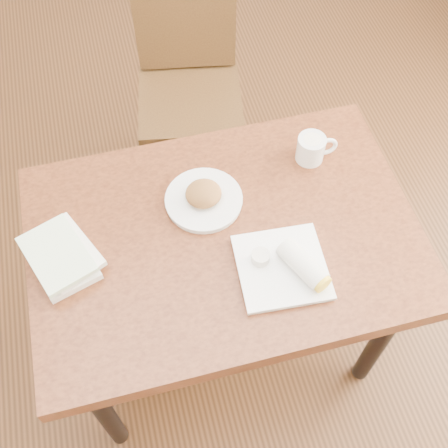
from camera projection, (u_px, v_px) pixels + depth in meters
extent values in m
cube|color=#472814|center=(224.00, 332.00, 2.27)|extent=(4.00, 5.00, 0.01)
cube|color=brown|center=(224.00, 239.00, 1.66)|extent=(1.14, 0.78, 0.06)
cylinder|color=black|center=(103.00, 410.00, 1.76)|extent=(0.06, 0.06, 0.69)
cylinder|color=black|center=(381.00, 339.00, 1.88)|extent=(0.06, 0.06, 0.69)
cylinder|color=black|center=(81.00, 254.00, 2.06)|extent=(0.06, 0.06, 0.69)
cylinder|color=black|center=(321.00, 201.00, 2.19)|extent=(0.06, 0.06, 0.69)
cylinder|color=#442E13|center=(230.00, 110.00, 2.62)|extent=(0.04, 0.04, 0.45)
cylinder|color=#442E13|center=(153.00, 115.00, 2.61)|extent=(0.04, 0.04, 0.45)
cylinder|color=#442E13|center=(236.00, 171.00, 2.42)|extent=(0.04, 0.04, 0.45)
cylinder|color=#442E13|center=(153.00, 176.00, 2.41)|extent=(0.04, 0.04, 0.45)
cube|color=#442E13|center=(190.00, 102.00, 2.31)|extent=(0.49, 0.49, 0.04)
cube|color=#442E13|center=(185.00, 19.00, 2.19)|extent=(0.40, 0.11, 0.45)
cylinder|color=white|center=(204.00, 201.00, 1.69)|extent=(0.23, 0.23, 0.01)
cylinder|color=white|center=(204.00, 199.00, 1.68)|extent=(0.23, 0.23, 0.01)
ellipsoid|color=#B27538|center=(204.00, 194.00, 1.66)|extent=(0.13, 0.13, 0.06)
cylinder|color=white|center=(311.00, 149.00, 1.75)|extent=(0.09, 0.09, 0.09)
torus|color=white|center=(326.00, 146.00, 1.76)|extent=(0.07, 0.02, 0.07)
cylinder|color=tan|center=(312.00, 140.00, 1.72)|extent=(0.08, 0.08, 0.01)
cylinder|color=#F2E5CC|center=(312.00, 139.00, 1.71)|extent=(0.05, 0.05, 0.00)
cube|color=white|center=(281.00, 268.00, 1.56)|extent=(0.26, 0.26, 0.01)
cube|color=white|center=(282.00, 266.00, 1.55)|extent=(0.26, 0.26, 0.01)
cylinder|color=white|center=(303.00, 264.00, 1.52)|extent=(0.12, 0.16, 0.06)
cylinder|color=yellow|center=(322.00, 283.00, 1.49)|extent=(0.06, 0.04, 0.05)
cylinder|color=silver|center=(261.00, 257.00, 1.55)|extent=(0.05, 0.05, 0.03)
cylinder|color=red|center=(261.00, 255.00, 1.54)|extent=(0.04, 0.04, 0.01)
cube|color=white|center=(62.00, 259.00, 1.57)|extent=(0.21, 0.25, 0.02)
cube|color=silver|center=(64.00, 252.00, 1.56)|extent=(0.22, 0.25, 0.02)
cube|color=#A6D48D|center=(57.00, 254.00, 1.54)|extent=(0.21, 0.25, 0.02)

